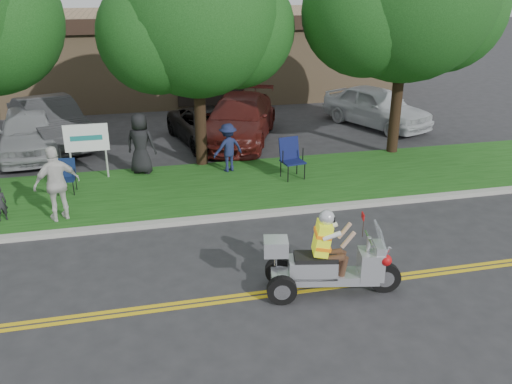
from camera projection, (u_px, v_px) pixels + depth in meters
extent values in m
plane|color=#28282B|center=(227.00, 285.00, 10.78)|extent=(120.00, 120.00, 0.00)
cube|color=gold|center=(232.00, 301.00, 10.25)|extent=(60.00, 0.10, 0.01)
cube|color=gold|center=(231.00, 296.00, 10.40)|extent=(60.00, 0.10, 0.01)
cube|color=#A8A89E|center=(205.00, 219.00, 13.51)|extent=(60.00, 0.25, 0.12)
cube|color=#194512|center=(194.00, 188.00, 15.45)|extent=(60.00, 4.00, 0.10)
cube|color=#9E7F5B|center=(198.00, 52.00, 27.59)|extent=(18.00, 8.00, 4.00)
cube|color=black|center=(209.00, 24.00, 23.29)|extent=(18.00, 0.30, 0.60)
cylinder|color=#332114|center=(200.00, 102.00, 16.59)|extent=(0.36, 0.36, 4.20)
sphere|color=#143F12|center=(196.00, 14.00, 15.63)|extent=(4.80, 4.80, 4.80)
sphere|color=#143F12|center=(235.00, 29.00, 16.32)|extent=(3.60, 3.60, 3.60)
sphere|color=#143F12|center=(156.00, 35.00, 15.39)|extent=(3.36, 3.36, 3.36)
cylinder|color=#332114|center=(398.00, 85.00, 17.67)|extent=(0.36, 0.36, 4.76)
sphere|color=#143F12|center=(441.00, 7.00, 17.34)|extent=(4.20, 4.20, 4.20)
sphere|color=#143F12|center=(366.00, 12.00, 16.33)|extent=(3.92, 3.92, 3.92)
cylinder|color=silver|center=(72.00, 165.00, 15.81)|extent=(0.06, 0.06, 1.10)
cylinder|color=silver|center=(107.00, 163.00, 16.02)|extent=(0.06, 0.06, 1.10)
cube|color=white|center=(86.00, 138.00, 15.61)|extent=(1.25, 0.06, 0.80)
cylinder|color=black|center=(385.00, 278.00, 10.46)|extent=(0.62, 0.26, 0.61)
cylinder|color=black|center=(282.00, 290.00, 10.08)|extent=(0.59, 0.26, 0.57)
cylinder|color=black|center=(279.00, 270.00, 10.75)|extent=(0.59, 0.26, 0.57)
cube|color=silver|center=(328.00, 277.00, 10.42)|extent=(1.98, 0.84, 0.18)
cube|color=silver|center=(312.00, 267.00, 10.33)|extent=(0.98, 0.64, 0.35)
cube|color=black|center=(316.00, 257.00, 10.25)|extent=(0.88, 0.58, 0.10)
cube|color=silver|center=(371.00, 264.00, 10.34)|extent=(0.54, 0.57, 0.56)
cube|color=silver|center=(381.00, 237.00, 10.12)|extent=(0.28, 0.49, 0.49)
cube|color=silver|center=(276.00, 247.00, 10.14)|extent=(0.53, 0.51, 0.30)
sphere|color=#B20C0F|center=(385.00, 259.00, 10.15)|extent=(0.22, 0.22, 0.22)
cube|color=#E1F419|center=(322.00, 238.00, 10.10)|extent=(0.42, 0.47, 0.66)
sphere|color=silver|center=(327.00, 218.00, 9.94)|extent=(0.29, 0.29, 0.29)
cylinder|color=black|center=(57.00, 189.00, 14.74)|extent=(0.03, 0.03, 0.39)
cylinder|color=black|center=(73.00, 188.00, 14.78)|extent=(0.03, 0.03, 0.39)
cylinder|color=black|center=(61.00, 184.00, 15.10)|extent=(0.03, 0.03, 0.39)
cylinder|color=black|center=(76.00, 183.00, 15.14)|extent=(0.03, 0.03, 0.39)
cube|color=#0E1D42|center=(66.00, 179.00, 14.87)|extent=(0.54, 0.50, 0.04)
cube|color=#0E1D42|center=(66.00, 168.00, 14.96)|extent=(0.50, 0.20, 0.53)
cylinder|color=black|center=(288.00, 174.00, 15.70)|extent=(0.03, 0.03, 0.50)
cylinder|color=black|center=(305.00, 171.00, 15.89)|extent=(0.03, 0.03, 0.50)
cylinder|color=black|center=(281.00, 169.00, 16.12)|extent=(0.03, 0.03, 0.50)
cylinder|color=black|center=(297.00, 166.00, 16.31)|extent=(0.03, 0.03, 0.50)
cube|color=#0F1546|center=(293.00, 162.00, 15.91)|extent=(0.71, 0.66, 0.05)
cube|color=#0F1546|center=(289.00, 148.00, 16.01)|extent=(0.64, 0.29, 0.67)
imported|color=silver|center=(57.00, 184.00, 13.07)|extent=(1.19, 0.85, 1.88)
imported|color=#181F44|center=(228.00, 147.00, 16.42)|extent=(1.09, 0.83, 1.49)
imported|color=black|center=(141.00, 143.00, 16.20)|extent=(1.06, 0.91, 1.85)
imported|color=black|center=(0.00, 203.00, 13.18)|extent=(0.39, 0.33, 0.91)
imported|color=#97999E|center=(29.00, 131.00, 18.26)|extent=(2.46, 4.88, 1.59)
imported|color=#313133|center=(50.00, 122.00, 19.24)|extent=(3.58, 5.35, 1.67)
imported|color=black|center=(208.00, 127.00, 19.50)|extent=(2.87, 4.73, 1.23)
imported|color=#531713|center=(239.00, 119.00, 19.77)|extent=(4.13, 5.98, 1.61)
imported|color=silver|center=(376.00, 107.00, 21.64)|extent=(3.64, 5.05, 1.60)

